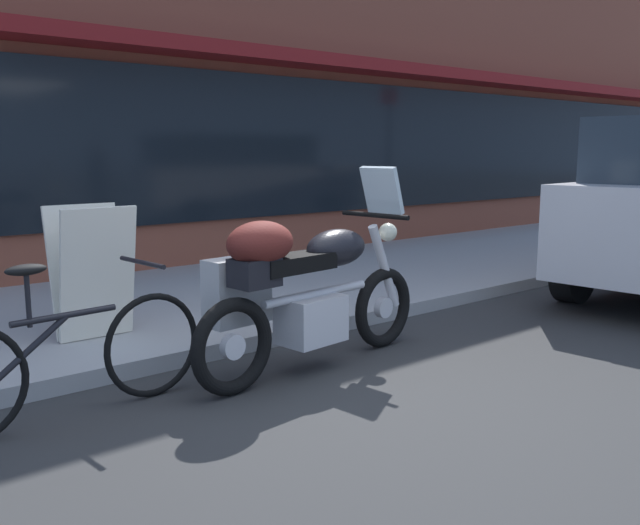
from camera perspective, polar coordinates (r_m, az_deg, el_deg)
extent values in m
plane|color=#2F2F2F|center=(4.20, 3.38, -11.59)|extent=(80.00, 80.00, 0.00)
cube|color=brown|center=(12.07, 11.65, 18.20)|extent=(21.15, 0.35, 6.79)
cube|color=black|center=(11.79, 12.14, 9.40)|extent=(14.81, 0.06, 1.80)
cube|color=maroon|center=(11.71, 13.20, 14.76)|extent=(14.81, 0.60, 0.16)
cube|color=#9C9C9C|center=(13.10, 23.94, 2.24)|extent=(30.00, 3.20, 0.12)
torus|color=black|center=(5.26, 5.33, -3.78)|extent=(0.62, 0.15, 0.62)
cylinder|color=silver|center=(5.26, 5.33, -3.78)|extent=(0.17, 0.08, 0.16)
torus|color=black|center=(4.25, -7.32, -7.00)|extent=(0.62, 0.15, 0.62)
cylinder|color=silver|center=(4.25, -7.32, -7.00)|extent=(0.17, 0.08, 0.16)
cube|color=silver|center=(4.68, -0.74, -4.77)|extent=(0.47, 0.34, 0.32)
cylinder|color=silver|center=(4.67, -0.31, -2.64)|extent=(0.96, 0.16, 0.06)
ellipsoid|color=black|center=(4.76, 1.37, 1.25)|extent=(0.55, 0.33, 0.26)
cube|color=black|center=(4.48, -2.28, -0.05)|extent=(0.62, 0.30, 0.11)
cube|color=black|center=(4.26, -5.50, -0.84)|extent=(0.30, 0.25, 0.18)
cylinder|color=silver|center=(5.20, 5.38, -0.34)|extent=(0.35, 0.11, 0.67)
cylinder|color=black|center=(5.05, 4.60, 3.97)|extent=(0.10, 0.62, 0.04)
cube|color=silver|center=(5.10, 5.20, 6.04)|extent=(0.18, 0.33, 0.35)
sphere|color=#EAEACC|center=(5.19, 5.70, 2.54)|extent=(0.14, 0.14, 0.14)
cube|color=#B6B6B6|center=(4.51, -6.96, -2.38)|extent=(0.46, 0.24, 0.44)
cube|color=black|center=(4.60, -7.71, -2.16)|extent=(0.37, 0.05, 0.03)
ellipsoid|color=#591E19|center=(4.27, -5.02, 1.63)|extent=(0.51, 0.37, 0.28)
torus|color=black|center=(4.32, -13.82, -6.74)|extent=(0.65, 0.10, 0.65)
cylinder|color=black|center=(4.01, -20.58, -4.18)|extent=(0.59, 0.09, 0.04)
cylinder|color=black|center=(3.97, -23.29, -6.87)|extent=(0.46, 0.08, 0.34)
cylinder|color=black|center=(3.91, -23.26, -2.87)|extent=(0.03, 0.03, 0.30)
ellipsoid|color=black|center=(3.88, -23.41, -0.56)|extent=(0.23, 0.12, 0.06)
cylinder|color=black|center=(4.18, -14.68, 0.01)|extent=(0.07, 0.48, 0.03)
cylinder|color=black|center=(7.23, 20.48, -0.55)|extent=(0.68, 0.28, 0.66)
cube|color=silver|center=(5.19, -18.08, -0.92)|extent=(0.55, 0.20, 0.98)
cube|color=silver|center=(5.40, -18.96, -0.59)|extent=(0.55, 0.20, 0.98)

